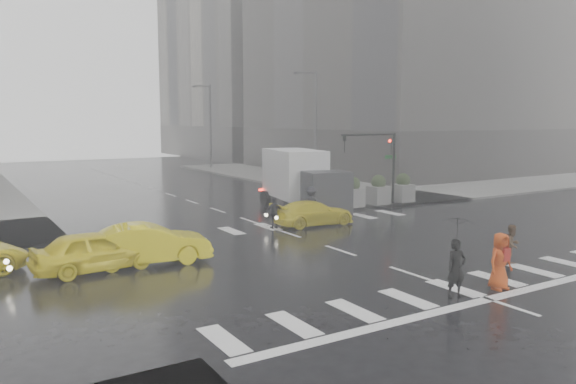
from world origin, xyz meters
TOP-DOWN VIEW (x-y plane):
  - ground at (0.00, 0.00)m, footprint 120.00×120.00m
  - sidewalk_ne at (19.50, 17.50)m, footprint 35.00×35.00m
  - building_ne_far at (29.00, 56.00)m, footprint 26.05×26.05m
  - road_markings at (0.00, 0.00)m, footprint 18.00×48.00m
  - traffic_signal_pole at (9.01, 8.01)m, footprint 4.45×0.42m
  - street_lamp_near at (10.87, 18.00)m, footprint 2.15×0.22m
  - street_lamp_far at (10.87, 38.00)m, footprint 2.15×0.22m
  - planter_west at (7.00, 8.20)m, footprint 1.10×1.10m
  - planter_mid at (9.00, 8.20)m, footprint 1.10×1.10m
  - planter_east at (11.00, 8.20)m, footprint 1.10×1.10m
  - pedestrian_black at (-0.66, -6.62)m, footprint 1.14×1.15m
  - pedestrian_brown at (4.02, -5.05)m, footprint 0.74×0.59m
  - pedestrian_orange at (1.09, -6.80)m, footprint 0.90×0.60m
  - pedestrian_far_a at (0.07, 5.43)m, footprint 0.97×0.66m
  - pedestrian_far_b at (2.71, 6.20)m, footprint 1.34×1.12m
  - taxi_front at (-9.19, 2.00)m, footprint 4.37×2.06m
  - taxi_mid at (-7.30, 2.00)m, footprint 4.71×2.23m
  - taxi_rear at (2.16, 5.18)m, footprint 3.84×1.91m
  - box_truck at (4.24, 9.39)m, footprint 2.48×6.60m

SIDE VIEW (x-z plane):
  - ground at x=0.00m, z-range 0.00..0.00m
  - road_markings at x=0.00m, z-range 0.00..0.01m
  - sidewalk_ne at x=19.50m, z-range 0.00..0.15m
  - taxi_rear at x=2.16m, z-range 0.00..1.24m
  - taxi_front at x=-9.19m, z-range 0.00..1.44m
  - pedestrian_brown at x=4.02m, z-range 0.00..1.48m
  - taxi_mid at x=-7.30m, z-range 0.00..1.49m
  - pedestrian_far_a at x=0.07m, z-range 0.00..1.56m
  - pedestrian_orange at x=1.09m, z-range 0.00..1.81m
  - pedestrian_far_b at x=2.71m, z-range 0.00..1.82m
  - planter_west at x=7.00m, z-range 0.08..1.88m
  - planter_mid at x=9.00m, z-range 0.08..1.88m
  - planter_east at x=11.00m, z-range 0.08..1.88m
  - pedestrian_black at x=-0.66m, z-range 0.37..2.80m
  - box_truck at x=4.24m, z-range 0.12..3.63m
  - traffic_signal_pole at x=9.01m, z-range 0.97..5.47m
  - street_lamp_near at x=10.87m, z-range 0.45..9.45m
  - street_lamp_far at x=10.87m, z-range 0.45..9.45m
  - building_ne_far at x=29.00m, z-range -1.73..34.27m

